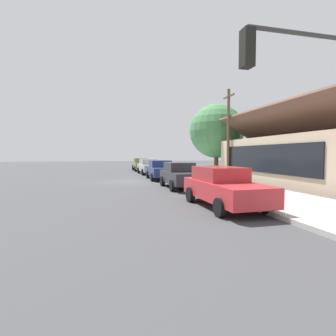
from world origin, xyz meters
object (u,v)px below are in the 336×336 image
car_charcoal (180,175)px  car_silver (149,166)px  utility_pole_wooden (228,132)px  fire_hydrant_red (222,184)px  car_olive (141,164)px  car_cherry (223,187)px  traffic_light_main (307,94)px  car_navy (161,170)px  shade_tree (216,131)px

car_charcoal → car_silver: bearing=-179.4°
utility_pole_wooden → fire_hydrant_red: size_ratio=10.56×
car_olive → car_cherry: bearing=1.2°
traffic_light_main → fire_hydrant_red: bearing=168.1°
car_olive → car_navy: same height
car_cherry → fire_hydrant_red: size_ratio=6.66×
car_silver → car_cherry: (17.82, -0.02, 0.00)m
car_silver → car_navy: same height
utility_pole_wooden → car_cherry: bearing=-27.7°
shade_tree → car_silver: bearing=-112.8°
traffic_light_main → utility_pole_wooden: bearing=159.4°
car_charcoal → fire_hydrant_red: 3.15m
car_charcoal → car_olive: bearing=-179.4°
car_navy → shade_tree: bearing=118.7°
car_cherry → shade_tree: 16.83m
car_cherry → utility_pole_wooden: bearing=151.4°
car_charcoal → shade_tree: bearing=144.7°
car_charcoal → traffic_light_main: size_ratio=0.83×
car_olive → traffic_light_main: traffic_light_main is taller
car_charcoal → car_cherry: bearing=0.1°
car_olive → utility_pole_wooden: bearing=24.0°
car_olive → car_charcoal: size_ratio=1.08×
car_navy → utility_pole_wooden: bearing=79.0°
car_cherry → fire_hydrant_red: car_cherry is taller
car_charcoal → traffic_light_main: bearing=-0.4°
car_cherry → shade_tree: (-15.09, 6.51, 3.62)m
fire_hydrant_red → utility_pole_wooden: bearing=151.0°
fire_hydrant_red → car_navy: bearing=-169.9°
traffic_light_main → utility_pole_wooden: utility_pole_wooden is taller
car_charcoal → fire_hydrant_red: bearing=28.9°
car_silver → traffic_light_main: 22.49m
car_cherry → shade_tree: bearing=155.7°
traffic_light_main → car_navy: bearing=179.5°
shade_tree → traffic_light_main: 20.71m
car_navy → utility_pole_wooden: size_ratio=0.59×
car_olive → traffic_light_main: bearing=0.9°
car_navy → car_cherry: same height
fire_hydrant_red → car_olive: bearing=-175.7°
car_navy → utility_pole_wooden: (1.27, 5.52, 3.11)m
car_silver → car_charcoal: 11.72m
car_silver → car_olive: bearing=179.2°
shade_tree → fire_hydrant_red: bearing=-23.0°
traffic_light_main → fire_hydrant_red: 8.56m
car_silver → shade_tree: size_ratio=0.66×
car_silver → utility_pole_wooden: bearing=36.1°
car_navy → traffic_light_main: 16.55m
car_silver → fire_hydrant_red: car_silver is taller
car_cherry → shade_tree: size_ratio=0.66×
utility_pole_wooden → car_silver: bearing=-142.9°
traffic_light_main → utility_pole_wooden: 16.09m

